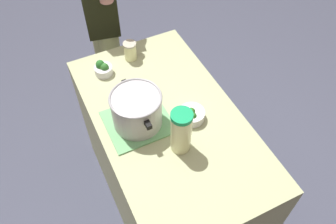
{
  "coord_description": "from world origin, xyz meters",
  "views": [
    {
      "loc": [
        -0.98,
        0.47,
        2.29
      ],
      "look_at": [
        0.0,
        0.0,
        0.95
      ],
      "focal_mm": 37.29,
      "sensor_mm": 36.0,
      "label": 1
    }
  ],
  "objects_px": {
    "lemonade_pitcher": "(181,131)",
    "mason_jar": "(130,51)",
    "broccoli_bowl_center": "(192,115)",
    "cooking_pot": "(137,109)",
    "person_cook": "(101,16)",
    "broccoli_bowl_front": "(103,68)"
  },
  "relations": [
    {
      "from": "cooking_pot",
      "to": "lemonade_pitcher",
      "type": "distance_m",
      "value": 0.25
    },
    {
      "from": "mason_jar",
      "to": "broccoli_bowl_center",
      "type": "relative_size",
      "value": 0.85
    },
    {
      "from": "mason_jar",
      "to": "broccoli_bowl_center",
      "type": "bearing_deg",
      "value": -169.07
    },
    {
      "from": "lemonade_pitcher",
      "to": "broccoli_bowl_front",
      "type": "relative_size",
      "value": 2.4
    },
    {
      "from": "broccoli_bowl_center",
      "to": "broccoli_bowl_front",
      "type": "bearing_deg",
      "value": 30.06
    },
    {
      "from": "lemonade_pitcher",
      "to": "mason_jar",
      "type": "xyz_separation_m",
      "value": [
        0.68,
        -0.02,
        -0.07
      ]
    },
    {
      "from": "lemonade_pitcher",
      "to": "person_cook",
      "type": "xyz_separation_m",
      "value": [
        1.13,
        0.01,
        -0.11
      ]
    },
    {
      "from": "lemonade_pitcher",
      "to": "mason_jar",
      "type": "distance_m",
      "value": 0.68
    },
    {
      "from": "mason_jar",
      "to": "broccoli_bowl_center",
      "type": "xyz_separation_m",
      "value": [
        -0.55,
        -0.11,
        -0.03
      ]
    },
    {
      "from": "cooking_pot",
      "to": "broccoli_bowl_center",
      "type": "xyz_separation_m",
      "value": [
        -0.09,
        -0.25,
        -0.08
      ]
    },
    {
      "from": "mason_jar",
      "to": "person_cook",
      "type": "bearing_deg",
      "value": 3.53
    },
    {
      "from": "cooking_pot",
      "to": "lemonade_pitcher",
      "type": "bearing_deg",
      "value": -150.34
    },
    {
      "from": "cooking_pot",
      "to": "broccoli_bowl_front",
      "type": "xyz_separation_m",
      "value": [
        0.41,
        0.04,
        -0.07
      ]
    },
    {
      "from": "lemonade_pitcher",
      "to": "broccoli_bowl_front",
      "type": "xyz_separation_m",
      "value": [
        0.63,
        0.16,
        -0.09
      ]
    },
    {
      "from": "broccoli_bowl_front",
      "to": "person_cook",
      "type": "distance_m",
      "value": 0.53
    },
    {
      "from": "mason_jar",
      "to": "broccoli_bowl_front",
      "type": "bearing_deg",
      "value": 104.19
    },
    {
      "from": "broccoli_bowl_front",
      "to": "broccoli_bowl_center",
      "type": "xyz_separation_m",
      "value": [
        -0.5,
        -0.29,
        -0.01
      ]
    },
    {
      "from": "mason_jar",
      "to": "lemonade_pitcher",
      "type": "bearing_deg",
      "value": 178.14
    },
    {
      "from": "lemonade_pitcher",
      "to": "broccoli_bowl_front",
      "type": "bearing_deg",
      "value": 14.51
    },
    {
      "from": "cooking_pot",
      "to": "mason_jar",
      "type": "bearing_deg",
      "value": -17.91
    },
    {
      "from": "lemonade_pitcher",
      "to": "broccoli_bowl_center",
      "type": "bearing_deg",
      "value": -45.35
    },
    {
      "from": "broccoli_bowl_front",
      "to": "person_cook",
      "type": "xyz_separation_m",
      "value": [
        0.5,
        -0.16,
        -0.02
      ]
    }
  ]
}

